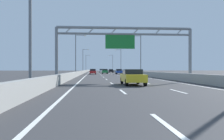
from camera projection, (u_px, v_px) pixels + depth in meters
ground_plane at (101, 72)px, 102.43m from camera, size 260.00×260.00×0.00m
lane_dash_left_0 at (167, 125)px, 6.10m from camera, size 0.16×3.00×0.01m
lane_dash_left_1 at (123, 92)px, 15.07m from camera, size 0.16×3.00×0.01m
lane_dash_left_2 at (112, 83)px, 24.04m from camera, size 0.16×3.00×0.01m
lane_dash_left_3 at (107, 79)px, 33.01m from camera, size 0.16×3.00×0.01m
lane_dash_left_4 at (104, 77)px, 41.98m from camera, size 0.16×3.00×0.01m
lane_dash_left_5 at (102, 76)px, 50.95m from camera, size 0.16×3.00×0.01m
lane_dash_left_6 at (100, 75)px, 59.92m from camera, size 0.16×3.00×0.01m
lane_dash_left_7 at (99, 74)px, 68.89m from camera, size 0.16×3.00×0.01m
lane_dash_left_8 at (99, 73)px, 77.86m from camera, size 0.16×3.00×0.01m
lane_dash_left_9 at (98, 73)px, 86.83m from camera, size 0.16×3.00×0.01m
lane_dash_left_10 at (98, 73)px, 95.81m from camera, size 0.16×3.00×0.01m
lane_dash_left_11 at (97, 72)px, 104.78m from camera, size 0.16×3.00×0.01m
lane_dash_left_12 at (97, 72)px, 113.75m from camera, size 0.16×3.00×0.01m
lane_dash_left_13 at (97, 72)px, 122.72m from camera, size 0.16×3.00×0.01m
lane_dash_left_14 at (96, 72)px, 131.69m from camera, size 0.16×3.00×0.01m
lane_dash_left_15 at (96, 71)px, 140.66m from camera, size 0.16×3.00×0.01m
lane_dash_left_16 at (96, 71)px, 149.63m from camera, size 0.16×3.00×0.01m
lane_dash_left_17 at (96, 71)px, 158.60m from camera, size 0.16×3.00×0.01m
lane_dash_right_1 at (178, 91)px, 15.36m from camera, size 0.16×3.00×0.01m
lane_dash_right_2 at (147, 83)px, 24.33m from camera, size 0.16×3.00×0.01m
lane_dash_right_3 at (132, 79)px, 33.30m from camera, size 0.16×3.00×0.01m
lane_dash_right_4 at (124, 77)px, 42.27m from camera, size 0.16×3.00×0.01m
lane_dash_right_5 at (118, 76)px, 51.24m from camera, size 0.16×3.00×0.01m
lane_dash_right_6 at (115, 75)px, 60.21m from camera, size 0.16×3.00×0.01m
lane_dash_right_7 at (112, 74)px, 69.18m from camera, size 0.16×3.00×0.01m
lane_dash_right_8 at (110, 73)px, 78.15m from camera, size 0.16×3.00×0.01m
lane_dash_right_9 at (108, 73)px, 87.12m from camera, size 0.16×3.00×0.01m
lane_dash_right_10 at (106, 73)px, 96.09m from camera, size 0.16×3.00×0.01m
lane_dash_right_11 at (105, 72)px, 105.07m from camera, size 0.16×3.00×0.01m
lane_dash_right_12 at (104, 72)px, 114.04m from camera, size 0.16×3.00×0.01m
lane_dash_right_13 at (104, 72)px, 123.01m from camera, size 0.16×3.00×0.01m
lane_dash_right_14 at (103, 72)px, 131.98m from camera, size 0.16×3.00×0.01m
lane_dash_right_15 at (102, 71)px, 140.95m from camera, size 0.16×3.00×0.01m
lane_dash_right_16 at (102, 71)px, 149.92m from camera, size 0.16×3.00×0.01m
lane_dash_right_17 at (101, 71)px, 158.89m from camera, size 0.16×3.00×0.01m
edge_line_left at (89, 73)px, 90.05m from camera, size 0.16×176.00×0.01m
edge_line_right at (116, 73)px, 90.89m from camera, size 0.16×176.00×0.01m
barrier_left at (86, 71)px, 111.84m from camera, size 0.45×220.00×0.95m
barrier_right at (115, 71)px, 112.95m from camera, size 0.45×220.00×0.95m
sign_gantry at (124, 40)px, 27.47m from camera, size 15.94×0.36×6.36m
streetlamp_left_near at (34, 8)px, 15.25m from camera, size 2.58×0.28×9.50m
streetlamp_left_mid at (77, 52)px, 55.43m from camera, size 2.58×0.28×9.50m
streetlamp_right_mid at (140, 52)px, 56.62m from camera, size 2.58×0.28×9.50m
streetlamp_left_far at (83, 59)px, 95.60m from camera, size 2.58×0.28×9.50m
streetlamp_right_far at (120, 59)px, 96.80m from camera, size 2.58×0.28×9.50m
streetlamp_left_distant at (86, 62)px, 135.78m from camera, size 2.58×0.28×9.50m
streetlamp_right_distant at (112, 62)px, 136.98m from camera, size 2.58×0.28×9.50m
white_car at (101, 71)px, 104.54m from camera, size 1.73×4.13×1.52m
yellow_car at (133, 77)px, 21.59m from camera, size 1.80×4.31×1.43m
blue_car at (119, 71)px, 68.38m from camera, size 1.74×4.12×1.45m
black_car at (111, 71)px, 98.10m from camera, size 1.81×4.11×1.41m
silver_car at (93, 71)px, 107.16m from camera, size 1.73×4.38×1.43m
green_car at (105, 71)px, 73.45m from camera, size 1.72×4.59×1.47m
red_car at (93, 72)px, 64.17m from camera, size 1.71×4.65×1.49m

